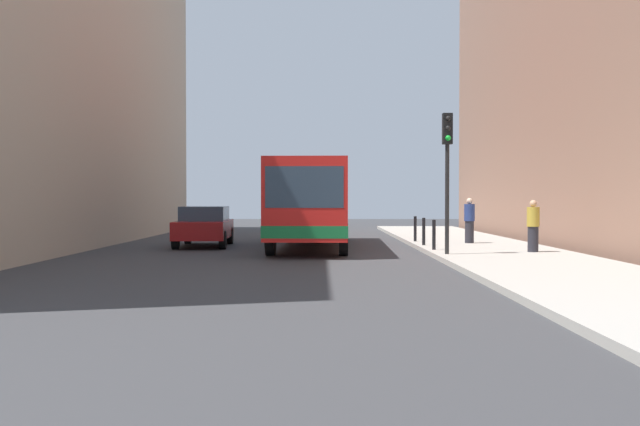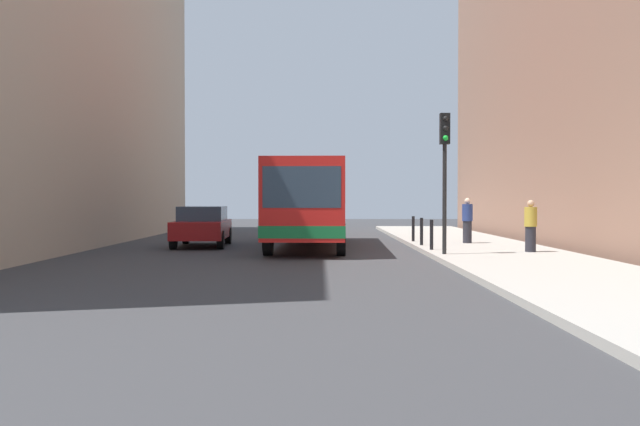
{
  "view_description": "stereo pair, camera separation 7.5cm",
  "coord_description": "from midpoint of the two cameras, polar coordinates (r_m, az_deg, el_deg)",
  "views": [
    {
      "loc": [
        -0.16,
        -22.23,
        1.77
      ],
      "look_at": [
        -0.04,
        1.91,
        1.28
      ],
      "focal_mm": 40.44,
      "sensor_mm": 36.0,
      "label": 1
    },
    {
      "loc": [
        -0.08,
        -22.23,
        1.77
      ],
      "look_at": [
        -0.04,
        1.91,
        1.28
      ],
      "focal_mm": 40.44,
      "sensor_mm": 36.0,
      "label": 2
    }
  ],
  "objects": [
    {
      "name": "bollard_far",
      "position": [
        27.47,
        7.18,
        -1.24
      ],
      "size": [
        0.11,
        0.11,
        0.95
      ],
      "primitive_type": "cylinder",
      "color": "black",
      "rests_on": "sidewalk"
    },
    {
      "name": "car_beside_bus",
      "position": [
        26.97,
        -9.5,
        -0.96
      ],
      "size": [
        2.0,
        4.47,
        1.48
      ],
      "rotation": [
        0.0,
        0.0,
        3.18
      ],
      "color": "maroon",
      "rests_on": "ground"
    },
    {
      "name": "pedestrian_near_signal",
      "position": [
        22.76,
        16.14,
        -1.01
      ],
      "size": [
        0.38,
        0.38,
        1.57
      ],
      "rotation": [
        0.0,
        0.0,
        1.21
      ],
      "color": "#26262D",
      "rests_on": "sidewalk"
    },
    {
      "name": "building_left",
      "position": [
        29.23,
        -23.84,
        13.01
      ],
      "size": [
        7.0,
        32.0,
        15.65
      ],
      "primitive_type": "cube",
      "color": "#B2A38C",
      "rests_on": "ground"
    },
    {
      "name": "sidewalk",
      "position": [
        22.97,
        13.64,
        -3.11
      ],
      "size": [
        4.4,
        40.0,
        0.15
      ],
      "primitive_type": "cube",
      "color": "#ADA89E",
      "rests_on": "ground"
    },
    {
      "name": "building_right",
      "position": [
        29.51,
        23.72,
        14.58
      ],
      "size": [
        7.0,
        32.0,
        17.34
      ],
      "primitive_type": "cube",
      "color": "#936B56",
      "rests_on": "ground"
    },
    {
      "name": "traffic_light",
      "position": [
        21.31,
        9.66,
        4.46
      ],
      "size": [
        0.28,
        0.33,
        4.1
      ],
      "color": "black",
      "rests_on": "sidewalk"
    },
    {
      "name": "ground_plane",
      "position": [
        22.3,
        0.02,
        -3.4
      ],
      "size": [
        80.0,
        80.0,
        0.0
      ],
      "primitive_type": "plane",
      "color": "#38383A"
    },
    {
      "name": "pedestrian_mid_sidewalk",
      "position": [
        26.72,
        11.38,
        -0.59
      ],
      "size": [
        0.38,
        0.38,
        1.64
      ],
      "rotation": [
        0.0,
        0.0,
        2.04
      ],
      "color": "#26262D",
      "rests_on": "sidewalk"
    },
    {
      "name": "bollard_near",
      "position": [
        23.04,
        8.63,
        -1.71
      ],
      "size": [
        0.11,
        0.11,
        0.95
      ],
      "primitive_type": "cylinder",
      "color": "black",
      "rests_on": "sidewalk"
    },
    {
      "name": "bus",
      "position": [
        26.25,
        -1.0,
        1.06
      ],
      "size": [
        2.84,
        11.09,
        3.0
      ],
      "rotation": [
        0.0,
        0.0,
        3.11
      ],
      "color": "red",
      "rests_on": "ground"
    },
    {
      "name": "bollard_mid",
      "position": [
        25.26,
        7.84,
        -1.46
      ],
      "size": [
        0.11,
        0.11,
        0.95
      ],
      "primitive_type": "cylinder",
      "color": "black",
      "rests_on": "sidewalk"
    }
  ]
}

